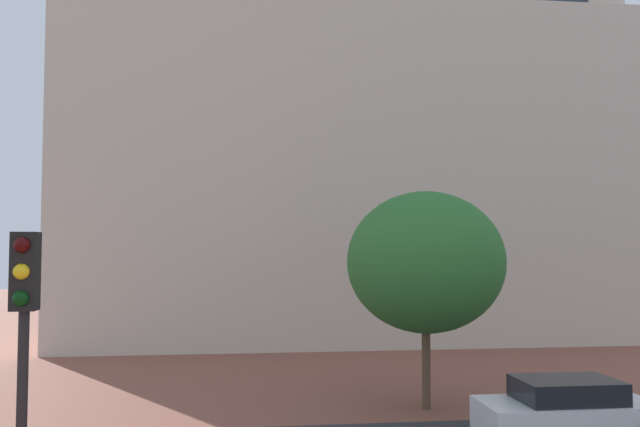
{
  "coord_description": "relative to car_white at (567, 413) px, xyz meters",
  "views": [
    {
      "loc": [
        -1.78,
        -4.27,
        4.58
      ],
      "look_at": [
        -0.06,
        10.29,
        5.35
      ],
      "focal_mm": 36.03,
      "sensor_mm": 36.0,
      "label": 1
    }
  ],
  "objects": [
    {
      "name": "landmark_building",
      "position": [
        -2.56,
        19.11,
        9.32
      ],
      "size": [
        27.56,
        11.07,
        35.36
      ],
      "color": "beige",
      "rests_on": "ground_plane"
    },
    {
      "name": "car_white",
      "position": [
        0.0,
        0.0,
        0.0
      ],
      "size": [
        4.07,
        2.0,
        1.52
      ],
      "color": "silver",
      "rests_on": "ground_plane"
    },
    {
      "name": "traffic_light_pole",
      "position": [
        -9.98,
        -6.64,
        2.59
      ],
      "size": [
        0.28,
        0.34,
        4.76
      ],
      "color": "black",
      "rests_on": "ground_plane"
    },
    {
      "name": "tree_curb_far",
      "position": [
        -2.32,
        3.62,
        3.43
      ],
      "size": [
        4.51,
        4.51,
        6.19
      ],
      "color": "brown",
      "rests_on": "ground_plane"
    }
  ]
}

